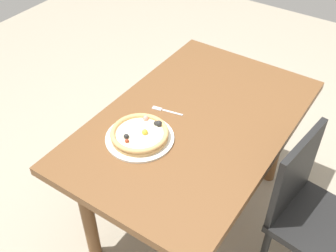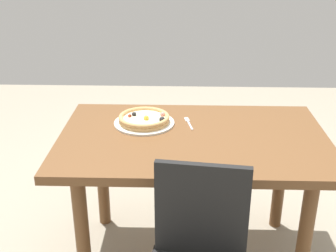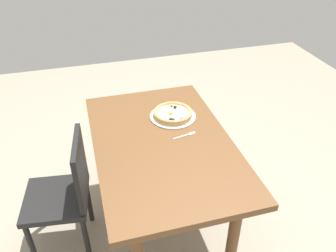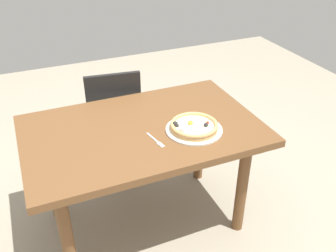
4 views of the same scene
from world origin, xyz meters
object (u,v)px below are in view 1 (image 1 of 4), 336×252
at_px(dining_table, 194,135).
at_px(fork, 165,110).
at_px(pizza, 140,134).
at_px(chair_near, 310,212).
at_px(plate, 140,138).

distance_m(dining_table, fork, 0.19).
bearing_deg(pizza, dining_table, -29.05).
relative_size(dining_table, chair_near, 1.57).
xyz_separation_m(plate, fork, (0.24, 0.02, -0.00)).
distance_m(dining_table, pizza, 0.32).
relative_size(chair_near, fork, 5.24).
xyz_separation_m(pizza, fork, (0.24, 0.02, -0.03)).
distance_m(chair_near, plate, 0.88).
xyz_separation_m(chair_near, plate, (-0.27, 0.79, 0.27)).
bearing_deg(plate, dining_table, -28.97).
bearing_deg(plate, pizza, -9.34).
bearing_deg(chair_near, fork, -80.48).
bearing_deg(pizza, chair_near, -71.30).
bearing_deg(pizza, plate, 170.66).
distance_m(chair_near, fork, 0.85).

